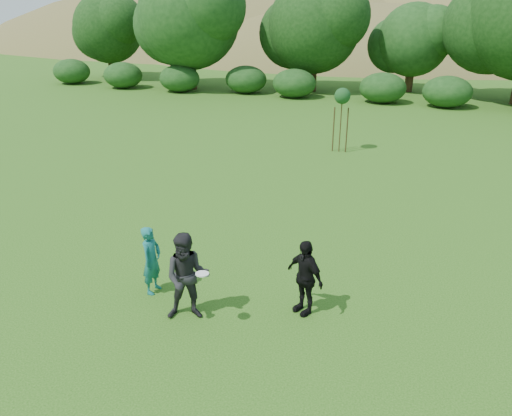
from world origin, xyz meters
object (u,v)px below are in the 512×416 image
(player_teal, at_px, (152,260))
(sapling, at_px, (342,98))
(player_grey, at_px, (187,277))
(player_black, at_px, (305,277))

(player_teal, xyz_separation_m, sapling, (2.20, 13.13, 1.60))
(player_teal, distance_m, player_grey, 1.43)
(player_black, relative_size, sapling, 0.60)
(player_black, height_order, sapling, sapling)
(player_teal, distance_m, sapling, 13.41)
(player_grey, height_order, player_black, player_grey)
(player_black, xyz_separation_m, sapling, (-1.31, 12.86, 1.56))
(player_grey, xyz_separation_m, sapling, (0.97, 13.83, 1.44))
(player_teal, relative_size, player_grey, 0.84)
(player_teal, relative_size, sapling, 0.58)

